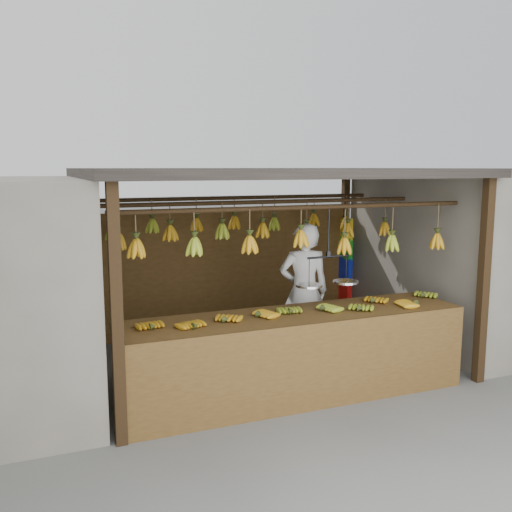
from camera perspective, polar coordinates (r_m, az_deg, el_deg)
name	(u,v)px	position (r m, az deg, el deg)	size (l,w,h in m)	color
ground	(265,362)	(7.26, 0.90, -10.54)	(80.00, 80.00, 0.00)	#5B5B57
stall	(255,203)	(7.16, -0.09, 5.35)	(4.30, 3.30, 2.40)	black
neighbor_right	(493,255)	(8.97, 22.63, 0.10)	(3.00, 3.00, 2.30)	slate
counter	(301,334)	(5.92, 4.53, -7.80)	(3.69, 0.84, 0.96)	#563A19
hanging_bananas	(264,233)	(6.88, 0.86, 2.34)	(3.62, 2.22, 0.39)	#BD8314
balance_scale	(328,280)	(6.20, 7.19, -2.37)	(0.74, 0.30, 0.85)	black
vendor	(304,291)	(7.22, 4.83, -3.52)	(0.63, 0.41, 1.73)	white
bag_bundles	(346,259)	(9.04, 8.97, -0.29)	(0.08, 0.26, 1.31)	yellow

